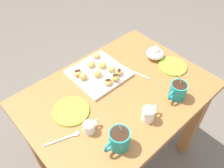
# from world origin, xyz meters

# --- Properties ---
(ground_plane) EXTENTS (8.00, 8.00, 0.00)m
(ground_plane) POSITION_xyz_m (0.00, 0.00, 0.00)
(ground_plane) COLOR #665B51
(dining_table) EXTENTS (0.99, 0.71, 0.74)m
(dining_table) POSITION_xyz_m (0.00, 0.00, 0.59)
(dining_table) COLOR #A36633
(dining_table) RESTS_ON ground_plane
(pastry_plate_square) EXTENTS (0.29, 0.29, 0.02)m
(pastry_plate_square) POSITION_xyz_m (-0.01, -0.18, 0.75)
(pastry_plate_square) COLOR white
(pastry_plate_square) RESTS_ON dining_table
(coffee_mug_teal_left) EXTENTS (0.12, 0.09, 0.13)m
(coffee_mug_teal_left) POSITION_xyz_m (-0.20, 0.22, 0.79)
(coffee_mug_teal_left) COLOR teal
(coffee_mug_teal_left) RESTS_ON dining_table
(coffee_mug_teal_right) EXTENTS (0.13, 0.09, 0.14)m
(coffee_mug_teal_right) POSITION_xyz_m (0.21, 0.22, 0.79)
(coffee_mug_teal_right) COLOR teal
(coffee_mug_teal_right) RESTS_ON dining_table
(cream_pitcher_white) EXTENTS (0.10, 0.06, 0.07)m
(cream_pitcher_white) POSITION_xyz_m (0.01, 0.22, 0.78)
(cream_pitcher_white) COLOR white
(cream_pitcher_white) RESTS_ON dining_table
(ice_cream_bowl) EXTENTS (0.11, 0.11, 0.08)m
(ice_cream_bowl) POSITION_xyz_m (-0.36, -0.06, 0.77)
(ice_cream_bowl) COLOR white
(ice_cream_bowl) RESTS_ON dining_table
(chocolate_sauce_pitcher) EXTENTS (0.09, 0.05, 0.06)m
(chocolate_sauce_pitcher) POSITION_xyz_m (0.26, 0.08, 0.77)
(chocolate_sauce_pitcher) COLOR white
(chocolate_sauce_pitcher) RESTS_ON dining_table
(saucer_lime_left) EXTENTS (0.18, 0.18, 0.01)m
(saucer_lime_left) POSITION_xyz_m (0.26, -0.06, 0.75)
(saucer_lime_left) COLOR #9EC633
(saucer_lime_left) RESTS_ON dining_table
(saucer_lime_right) EXTENTS (0.16, 0.16, 0.01)m
(saucer_lime_right) POSITION_xyz_m (-0.38, 0.07, 0.75)
(saucer_lime_right) COLOR #9EC633
(saucer_lime_right) RESTS_ON dining_table
(loose_spoon_near_saucer) EXTENTS (0.05, 0.16, 0.01)m
(loose_spoon_near_saucer) POSITION_xyz_m (-0.17, -0.05, 0.74)
(loose_spoon_near_saucer) COLOR silver
(loose_spoon_near_saucer) RESTS_ON dining_table
(loose_spoon_by_plate) EXTENTS (0.16, 0.06, 0.01)m
(loose_spoon_by_plate) POSITION_xyz_m (0.36, 0.04, 0.74)
(loose_spoon_by_plate) COLOR silver
(loose_spoon_by_plate) RESTS_ON dining_table
(beignet_0) EXTENTS (0.07, 0.07, 0.03)m
(beignet_0) POSITION_xyz_m (0.09, -0.23, 0.77)
(beignet_0) COLOR #DBA351
(beignet_0) RESTS_ON pastry_plate_square
(chocolate_drizzle_0) EXTENTS (0.04, 0.03, 0.00)m
(chocolate_drizzle_0) POSITION_xyz_m (0.09, -0.23, 0.79)
(chocolate_drizzle_0) COLOR #381E11
(chocolate_drizzle_0) RESTS_ON beignet_0
(beignet_1) EXTENTS (0.05, 0.05, 0.04)m
(beignet_1) POSITION_xyz_m (0.01, -0.15, 0.78)
(beignet_1) COLOR #DBA351
(beignet_1) RESTS_ON pastry_plate_square
(beignet_2) EXTENTS (0.05, 0.05, 0.03)m
(beignet_2) POSITION_xyz_m (-0.09, -0.08, 0.77)
(beignet_2) COLOR #DBA351
(beignet_2) RESTS_ON pastry_plate_square
(chocolate_drizzle_2) EXTENTS (0.03, 0.03, 0.00)m
(chocolate_drizzle_2) POSITION_xyz_m (-0.09, -0.08, 0.79)
(chocolate_drizzle_2) COLOR #381E11
(chocolate_drizzle_2) RESTS_ON beignet_2
(beignet_3) EXTENTS (0.05, 0.04, 0.04)m
(beignet_3) POSITION_xyz_m (0.08, -0.19, 0.78)
(beignet_3) COLOR #DBA351
(beignet_3) RESTS_ON pastry_plate_square
(beignet_4) EXTENTS (0.06, 0.06, 0.03)m
(beignet_4) POSITION_xyz_m (-0.09, -0.28, 0.77)
(beignet_4) COLOR #DBA351
(beignet_4) RESTS_ON pastry_plate_square
(beignet_5) EXTENTS (0.05, 0.06, 0.03)m
(beignet_5) POSITION_xyz_m (-0.06, -0.20, 0.77)
(beignet_5) COLOR #DBA351
(beignet_5) RESTS_ON pastry_plate_square
(beignet_6) EXTENTS (0.07, 0.07, 0.03)m
(beignet_6) POSITION_xyz_m (0.01, -0.07, 0.77)
(beignet_6) COLOR #DBA351
(beignet_6) RESTS_ON pastry_plate_square
(chocolate_drizzle_6) EXTENTS (0.04, 0.03, 0.00)m
(chocolate_drizzle_6) POSITION_xyz_m (0.01, -0.07, 0.79)
(chocolate_drizzle_6) COLOR #381E11
(chocolate_drizzle_6) RESTS_ON beignet_6
(beignet_7) EXTENTS (0.06, 0.05, 0.03)m
(beignet_7) POSITION_xyz_m (-0.01, -0.24, 0.77)
(beignet_7) COLOR #DBA351
(beignet_7) RESTS_ON pastry_plate_square
(beignet_8) EXTENTS (0.06, 0.05, 0.03)m
(beignet_8) POSITION_xyz_m (-0.07, -0.13, 0.77)
(beignet_8) COLOR #DBA351
(beignet_8) RESTS_ON pastry_plate_square
(beignet_9) EXTENTS (0.05, 0.06, 0.04)m
(beignet_9) POSITION_xyz_m (-0.04, -0.07, 0.77)
(beignet_9) COLOR #DBA351
(beignet_9) RESTS_ON pastry_plate_square
(chocolate_drizzle_9) EXTENTS (0.04, 0.03, 0.00)m
(chocolate_drizzle_9) POSITION_xyz_m (-0.04, -0.07, 0.80)
(chocolate_drizzle_9) COLOR #381E11
(chocolate_drizzle_9) RESTS_ON beignet_9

